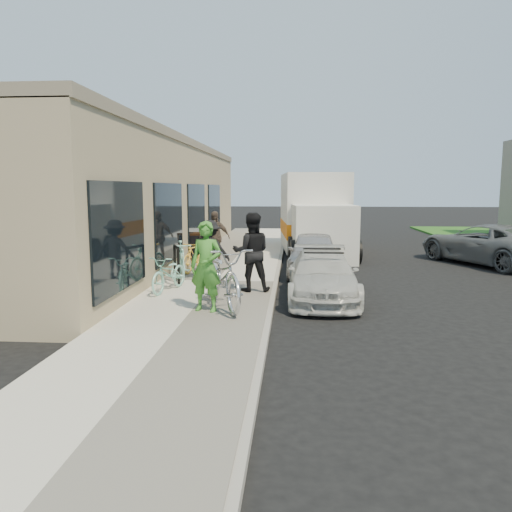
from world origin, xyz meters
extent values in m
plane|color=black|center=(0.00, 0.00, 0.00)|extent=(120.00, 120.00, 0.00)
cube|color=beige|center=(-2.00, 3.00, 0.07)|extent=(3.00, 34.00, 0.15)
cube|color=gray|center=(-0.45, 3.00, 0.07)|extent=(0.12, 34.00, 0.13)
cube|color=tan|center=(-5.25, 8.00, 2.00)|extent=(3.50, 20.00, 4.00)
cube|color=gray|center=(-5.25, 8.00, 4.10)|extent=(3.60, 20.00, 0.25)
cube|color=black|center=(-3.48, 0.00, 1.60)|extent=(0.06, 3.00, 2.20)
cube|color=black|center=(-3.48, 4.00, 1.60)|extent=(0.06, 3.00, 2.20)
cube|color=black|center=(-3.48, 8.00, 1.60)|extent=(0.06, 3.00, 2.20)
cube|color=black|center=(-3.48, 12.00, 1.60)|extent=(0.06, 3.00, 2.20)
cylinder|color=black|center=(-2.81, 2.15, 0.62)|extent=(0.07, 0.07, 0.95)
cylinder|color=black|center=(-3.04, 2.73, 0.62)|extent=(0.07, 0.07, 0.95)
cylinder|color=black|center=(-2.92, 2.44, 1.10)|extent=(0.30, 0.61, 0.07)
cube|color=black|center=(-3.26, 6.79, 0.61)|extent=(0.59, 0.38, 0.90)
cube|color=black|center=(-3.37, 7.10, 0.61)|extent=(0.59, 0.38, 0.90)
cube|color=black|center=(-3.25, 6.76, 0.65)|extent=(0.46, 0.28, 0.65)
imported|color=beige|center=(0.69, 1.63, 0.56)|extent=(1.59, 3.86, 1.12)
cylinder|color=black|center=(0.69, 1.21, 1.14)|extent=(0.88, 0.04, 0.04)
cylinder|color=black|center=(0.69, 1.95, 1.14)|extent=(0.88, 0.04, 0.04)
imported|color=#A7A6AC|center=(0.62, 5.04, 0.63)|extent=(1.67, 3.79, 1.27)
cube|color=silver|center=(1.05, 7.56, 0.99)|extent=(2.25, 2.25, 1.98)
cube|color=black|center=(1.05, 7.56, 1.41)|extent=(1.93, 0.22, 0.94)
cube|color=silver|center=(0.80, 10.69, 1.62)|extent=(2.75, 4.56, 3.03)
cube|color=orange|center=(0.80, 10.69, 0.94)|extent=(2.77, 4.59, 0.57)
cylinder|color=black|center=(0.05, 6.96, 0.42)|extent=(0.33, 0.85, 0.84)
cylinder|color=black|center=(2.13, 7.13, 0.42)|extent=(0.33, 0.85, 0.84)
cylinder|color=black|center=(-0.04, 8.11, 0.42)|extent=(0.33, 0.85, 0.84)
cylinder|color=black|center=(2.04, 8.27, 0.42)|extent=(0.33, 0.85, 0.84)
cylinder|color=black|center=(-0.36, 12.06, 0.42)|extent=(0.33, 0.85, 0.84)
cylinder|color=black|center=(1.72, 12.23, 0.42)|extent=(0.33, 0.85, 0.84)
imported|color=#595B5E|center=(6.57, 7.50, 0.68)|extent=(4.10, 5.42, 1.37)
imported|color=silver|center=(-1.40, 0.13, 0.78)|extent=(1.69, 2.52, 1.25)
imported|color=#3E882D|center=(-1.69, -0.24, 1.04)|extent=(0.73, 0.57, 1.78)
imported|color=black|center=(-0.97, 1.77, 1.08)|extent=(0.98, 0.80, 1.85)
imported|color=#98E3CF|center=(-2.99, 3.27, 0.65)|extent=(0.94, 1.72, 1.00)
imported|color=#98E3CF|center=(-2.90, 1.59, 0.57)|extent=(0.90, 1.70, 0.85)
imported|color=gold|center=(-2.82, 4.30, 0.60)|extent=(0.82, 1.55, 0.90)
imported|color=black|center=(-2.18, 3.09, 0.94)|extent=(1.03, 0.60, 1.58)
imported|color=brown|center=(-2.54, 6.09, 0.99)|extent=(1.02, 0.51, 1.68)
camera|label=1|loc=(0.01, -9.79, 2.57)|focal=35.00mm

